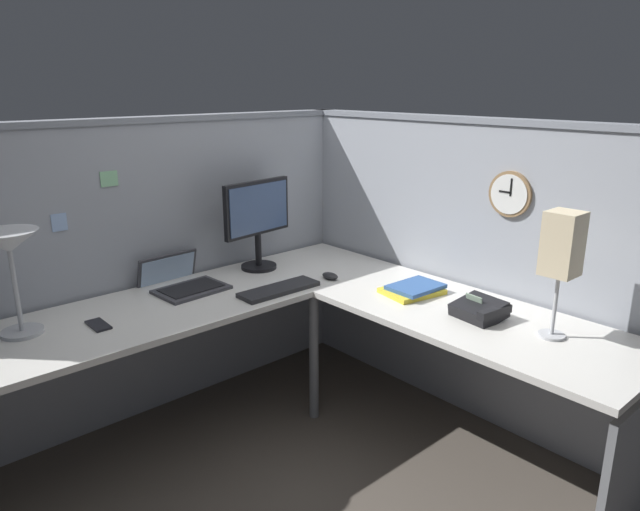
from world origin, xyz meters
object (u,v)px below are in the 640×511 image
object	(u,v)px
cell_phone	(98,325)
book_stack	(414,289)
monitor	(258,218)
desk_lamp_paper	(562,248)
keyboard	(279,289)
desk_lamp_dome	(9,250)
laptop	(181,282)
office_phone	(480,310)
computer_mouse	(330,276)
wall_clock	(510,194)

from	to	relation	value
cell_phone	book_stack	xyz separation A→B (m)	(1.34, -0.65, 0.02)
monitor	desk_lamp_paper	size ratio (longest dim) A/B	0.94
monitor	keyboard	distance (m)	0.50
keyboard	book_stack	world-z (taller)	book_stack
desk_lamp_dome	book_stack	distance (m)	1.82
laptop	keyboard	xyz separation A→B (m)	(0.33, -0.40, -0.01)
office_phone	desk_lamp_paper	distance (m)	0.47
monitor	desk_lamp_dome	world-z (taller)	monitor
desk_lamp_dome	keyboard	bearing A→B (deg)	-15.54
computer_mouse	wall_clock	distance (m)	1.01
wall_clock	laptop	bearing A→B (deg)	134.20
keyboard	wall_clock	size ratio (longest dim) A/B	1.95
book_stack	monitor	bearing A→B (deg)	111.25
keyboard	wall_clock	world-z (taller)	wall_clock
monitor	book_stack	bearing A→B (deg)	-68.75
monitor	keyboard	bearing A→B (deg)	-111.90
cell_phone	wall_clock	distance (m)	1.97
computer_mouse	office_phone	size ratio (longest dim) A/B	0.46
book_stack	cell_phone	bearing A→B (deg)	154.05
computer_mouse	desk_lamp_dome	distance (m)	1.53
book_stack	desk_lamp_dome	bearing A→B (deg)	153.96
wall_clock	book_stack	bearing A→B (deg)	136.81
laptop	computer_mouse	world-z (taller)	laptop
monitor	wall_clock	xyz separation A→B (m)	(0.65, -1.15, 0.21)
monitor	desk_lamp_dome	bearing A→B (deg)	-177.04
monitor	book_stack	xyz separation A→B (m)	(0.33, -0.85, -0.27)
cell_phone	desk_lamp_paper	world-z (taller)	desk_lamp_paper
monitor	desk_lamp_dome	distance (m)	1.28
office_phone	book_stack	size ratio (longest dim) A/B	0.72
office_phone	wall_clock	distance (m)	0.59
laptop	desk_lamp_dome	world-z (taller)	desk_lamp_dome
book_stack	desk_lamp_paper	world-z (taller)	desk_lamp_paper
desk_lamp_paper	desk_lamp_dome	bearing A→B (deg)	137.33
computer_mouse	cell_phone	bearing A→B (deg)	170.01
book_stack	desk_lamp_paper	size ratio (longest dim) A/B	0.59
computer_mouse	office_phone	xyz separation A→B (m)	(0.13, -0.85, 0.02)
desk_lamp_dome	cell_phone	distance (m)	0.47
computer_mouse	cell_phone	size ratio (longest dim) A/B	0.72
cell_phone	desk_lamp_paper	bearing A→B (deg)	-44.67
office_phone	cell_phone	bearing A→B (deg)	141.11
keyboard	computer_mouse	world-z (taller)	computer_mouse
desk_lamp_paper	laptop	bearing A→B (deg)	117.89
monitor	computer_mouse	bearing A→B (deg)	-67.07
laptop	cell_phone	world-z (taller)	laptop
book_stack	wall_clock	distance (m)	0.65
desk_lamp_dome	book_stack	xyz separation A→B (m)	(1.60, -0.78, -0.34)
keyboard	cell_phone	size ratio (longest dim) A/B	2.99
laptop	keyboard	distance (m)	0.52
monitor	computer_mouse	distance (m)	0.52
cell_phone	keyboard	bearing A→B (deg)	-11.30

